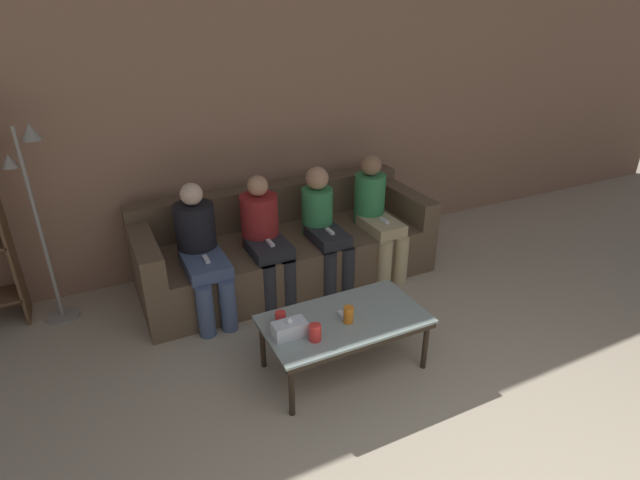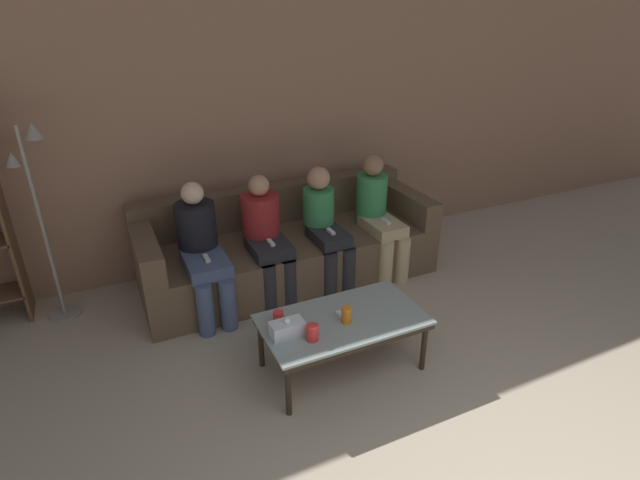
{
  "view_description": "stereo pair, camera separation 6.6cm",
  "coord_description": "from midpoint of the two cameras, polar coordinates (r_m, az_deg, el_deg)",
  "views": [
    {
      "loc": [
        -1.55,
        -0.43,
        2.39
      ],
      "look_at": [
        0.0,
        2.72,
        0.7
      ],
      "focal_mm": 28.0,
      "sensor_mm": 36.0,
      "label": 1
    },
    {
      "loc": [
        -1.49,
        -0.46,
        2.39
      ],
      "look_at": [
        0.0,
        2.72,
        0.7
      ],
      "focal_mm": 28.0,
      "sensor_mm": 36.0,
      "label": 2
    }
  ],
  "objects": [
    {
      "name": "cup_far_center",
      "position": [
        3.24,
        -1.15,
        -10.54
      ],
      "size": [
        0.08,
        0.08,
        0.11
      ],
      "color": "red",
      "rests_on": "coffee_table"
    },
    {
      "name": "game_remote",
      "position": [
        3.47,
        2.26,
        -8.78
      ],
      "size": [
        0.04,
        0.15,
        0.02
      ],
      "color": "white",
      "rests_on": "coffee_table"
    },
    {
      "name": "tissue_box",
      "position": [
        3.29,
        -4.07,
        -10.08
      ],
      "size": [
        0.22,
        0.12,
        0.13
      ],
      "color": "silver",
      "rests_on": "coffee_table"
    },
    {
      "name": "couch",
      "position": [
        4.68,
        -4.32,
        -0.91
      ],
      "size": [
        2.68,
        0.98,
        0.81
      ],
      "color": "brown",
      "rests_on": "ground_plane"
    },
    {
      "name": "coffee_table",
      "position": [
        3.49,
        2.25,
        -9.46
      ],
      "size": [
        1.13,
        0.62,
        0.42
      ],
      "color": "#8C9E99",
      "rests_on": "ground_plane"
    },
    {
      "name": "cup_near_left",
      "position": [
        3.4,
        2.72,
        -8.52
      ],
      "size": [
        0.07,
        0.07,
        0.12
      ],
      "color": "orange",
      "rests_on": "coffee_table"
    },
    {
      "name": "seated_person_right_end",
      "position": [
        4.71,
        6.04,
        3.16
      ],
      "size": [
        0.31,
        0.66,
        1.12
      ],
      "color": "tan",
      "rests_on": "ground_plane"
    },
    {
      "name": "standing_lamp",
      "position": [
        4.34,
        -30.02,
        3.29
      ],
      "size": [
        0.31,
        0.26,
        1.61
      ],
      "color": "gray",
      "rests_on": "ground_plane"
    },
    {
      "name": "seated_person_mid_right",
      "position": [
        4.47,
        -0.02,
        1.75
      ],
      "size": [
        0.31,
        0.63,
        1.08
      ],
      "color": "#28282D",
      "rests_on": "ground_plane"
    },
    {
      "name": "cup_near_right",
      "position": [
        3.39,
        -5.1,
        -8.93
      ],
      "size": [
        0.07,
        0.07,
        0.1
      ],
      "color": "red",
      "rests_on": "coffee_table"
    },
    {
      "name": "seated_person_mid_left",
      "position": [
        4.29,
        -6.81,
        0.62
      ],
      "size": [
        0.32,
        0.63,
        1.08
      ],
      "color": "#28282D",
      "rests_on": "ground_plane"
    },
    {
      "name": "wall_back",
      "position": [
        4.84,
        -7.33,
        12.51
      ],
      "size": [
        12.0,
        0.06,
        2.6
      ],
      "color": "#9E755B",
      "rests_on": "ground_plane"
    },
    {
      "name": "seated_person_left_end",
      "position": [
        4.14,
        -13.91,
        -0.87
      ],
      "size": [
        0.33,
        0.71,
        1.1
      ],
      "color": "#47567A",
      "rests_on": "ground_plane"
    }
  ]
}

